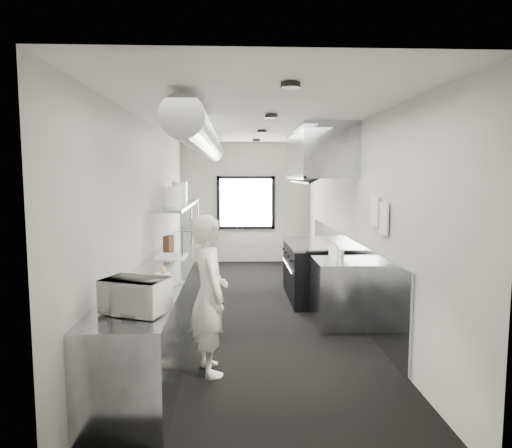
{
  "coord_description": "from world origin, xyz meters",
  "views": [
    {
      "loc": [
        -0.25,
        -6.79,
        2.06
      ],
      "look_at": [
        0.05,
        -0.2,
        1.35
      ],
      "focal_mm": 32.41,
      "sensor_mm": 36.0,
      "label": 1
    }
  ],
  "objects": [
    {
      "name": "floor",
      "position": [
        0.0,
        0.0,
        0.0
      ],
      "size": [
        3.0,
        8.0,
        0.01
      ],
      "primitive_type": "cube",
      "color": "black",
      "rests_on": "ground"
    },
    {
      "name": "ceiling",
      "position": [
        0.0,
        0.0,
        2.8
      ],
      "size": [
        3.0,
        8.0,
        0.01
      ],
      "primitive_type": "cube",
      "color": "silver",
      "rests_on": "wall_back"
    },
    {
      "name": "wall_back",
      "position": [
        0.0,
        4.0,
        1.4
      ],
      "size": [
        3.0,
        0.02,
        2.8
      ],
      "primitive_type": "cube",
      "color": "#B8B5AE",
      "rests_on": "floor"
    },
    {
      "name": "wall_front",
      "position": [
        0.0,
        -4.0,
        1.4
      ],
      "size": [
        3.0,
        0.02,
        2.8
      ],
      "primitive_type": "cube",
      "color": "#B8B5AE",
      "rests_on": "floor"
    },
    {
      "name": "wall_left",
      "position": [
        -1.5,
        0.0,
        1.4
      ],
      "size": [
        0.02,
        8.0,
        2.8
      ],
      "primitive_type": "cube",
      "color": "#B8B5AE",
      "rests_on": "floor"
    },
    {
      "name": "wall_right",
      "position": [
        1.5,
        0.0,
        1.4
      ],
      "size": [
        0.02,
        8.0,
        2.8
      ],
      "primitive_type": "cube",
      "color": "#B8B5AE",
      "rests_on": "floor"
    },
    {
      "name": "wall_cladding",
      "position": [
        1.48,
        0.3,
        0.55
      ],
      "size": [
        0.03,
        5.5,
        1.1
      ],
      "primitive_type": "cube",
      "color": "gray",
      "rests_on": "wall_right"
    },
    {
      "name": "hvac_duct",
      "position": [
        -0.7,
        0.4,
        2.55
      ],
      "size": [
        0.4,
        6.4,
        0.4
      ],
      "primitive_type": "cylinder",
      "rotation": [
        1.57,
        0.0,
        0.0
      ],
      "color": "gray",
      "rests_on": "ceiling"
    },
    {
      "name": "service_window",
      "position": [
        0.0,
        3.96,
        1.4
      ],
      "size": [
        1.36,
        0.05,
        1.25
      ],
      "color": "white",
      "rests_on": "wall_back"
    },
    {
      "name": "exhaust_hood",
      "position": [
        1.1,
        0.7,
        2.39
      ],
      "size": [
        0.81,
        2.2,
        0.88
      ],
      "color": "gray",
      "rests_on": "ceiling"
    },
    {
      "name": "prep_counter",
      "position": [
        -1.15,
        -0.5,
        0.45
      ],
      "size": [
        0.7,
        6.0,
        0.9
      ],
      "primitive_type": "cube",
      "color": "gray",
      "rests_on": "floor"
    },
    {
      "name": "pass_shelf",
      "position": [
        -1.19,
        1.0,
        1.54
      ],
      "size": [
        0.45,
        3.0,
        0.68
      ],
      "color": "gray",
      "rests_on": "prep_counter"
    },
    {
      "name": "range",
      "position": [
        1.04,
        0.7,
        0.47
      ],
      "size": [
        0.88,
        1.6,
        0.94
      ],
      "color": "black",
      "rests_on": "floor"
    },
    {
      "name": "bottle_station",
      "position": [
        1.15,
        -0.7,
        0.45
      ],
      "size": [
        0.65,
        0.8,
        0.9
      ],
      "primitive_type": "cube",
      "color": "gray",
      "rests_on": "floor"
    },
    {
      "name": "far_work_table",
      "position": [
        -1.15,
        3.2,
        0.45
      ],
      "size": [
        0.7,
        1.2,
        0.9
      ],
      "primitive_type": "cube",
      "color": "gray",
      "rests_on": "floor"
    },
    {
      "name": "notice_sheet_a",
      "position": [
        1.47,
        -1.2,
        1.6
      ],
      "size": [
        0.02,
        0.28,
        0.38
      ],
      "primitive_type": "cube",
      "color": "silver",
      "rests_on": "wall_right"
    },
    {
      "name": "notice_sheet_b",
      "position": [
        1.47,
        -1.55,
        1.55
      ],
      "size": [
        0.02,
        0.28,
        0.38
      ],
      "primitive_type": "cube",
      "color": "silver",
      "rests_on": "wall_right"
    },
    {
      "name": "line_cook",
      "position": [
        -0.52,
        -2.13,
        0.83
      ],
      "size": [
        0.56,
        0.69,
        1.65
      ],
      "primitive_type": "imported",
      "rotation": [
        0.0,
        0.0,
        1.87
      ],
      "color": "white",
      "rests_on": "floor"
    },
    {
      "name": "microwave",
      "position": [
        -1.09,
        -2.98,
        1.05
      ],
      "size": [
        0.58,
        0.51,
        0.29
      ],
      "primitive_type": "imported",
      "rotation": [
        0.0,
        0.0,
        -0.35
      ],
      "color": "white",
      "rests_on": "prep_counter"
    },
    {
      "name": "deli_tub_a",
      "position": [
        -1.32,
        -2.54,
        0.95
      ],
      "size": [
        0.18,
        0.18,
        0.1
      ],
      "primitive_type": "cylinder",
      "rotation": [
        0.0,
        0.0,
        0.33
      ],
      "color": "#ABB7A8",
      "rests_on": "prep_counter"
    },
    {
      "name": "deli_tub_b",
      "position": [
        -1.31,
        -2.46,
        0.95
      ],
      "size": [
        0.15,
        0.15,
        0.1
      ],
      "primitive_type": "cylinder",
      "rotation": [
        0.0,
        0.0,
        0.09
      ],
      "color": "#ABB7A8",
      "rests_on": "prep_counter"
    },
    {
      "name": "newspaper",
      "position": [
        -1.04,
        -2.01,
        0.91
      ],
      "size": [
        0.49,
        0.54,
        0.01
      ],
      "primitive_type": "cube",
      "rotation": [
        0.0,
        0.0,
        -0.38
      ],
      "color": "silver",
      "rests_on": "prep_counter"
    },
    {
      "name": "small_plate",
      "position": [
        -1.09,
        -1.47,
        0.91
      ],
      "size": [
        0.24,
        0.24,
        0.02
      ],
      "primitive_type": "cylinder",
      "rotation": [
        0.0,
        0.0,
        0.43
      ],
      "color": "white",
      "rests_on": "prep_counter"
    },
    {
      "name": "pastry",
      "position": [
        -1.09,
        -1.47,
        0.96
      ],
      "size": [
        0.08,
        0.08,
        0.08
      ],
      "primitive_type": "sphere",
      "color": "#DFC275",
      "rests_on": "small_plate"
    },
    {
      "name": "cutting_board",
      "position": [
        -1.15,
        -0.34,
        0.91
      ],
      "size": [
        0.41,
        0.54,
        0.02
      ],
      "primitive_type": "cube",
      "rotation": [
        0.0,
        0.0,
        -0.01
      ],
      "color": "silver",
      "rests_on": "prep_counter"
    },
    {
      "name": "knife_block",
      "position": [
        -1.26,
        0.18,
        1.02
      ],
      "size": [
        0.15,
        0.23,
        0.24
      ],
      "primitive_type": "cube",
      "rotation": [
        0.0,
        0.0,
        -0.24
      ],
      "color": "#522F1D",
      "rests_on": "prep_counter"
    },
    {
      "name": "plate_stack_a",
      "position": [
        -1.22,
        0.28,
        1.72
      ],
      "size": [
        0.32,
        0.32,
        0.29
      ],
      "primitive_type": "cylinder",
      "rotation": [
        0.0,
        0.0,
        -0.33
      ],
      "color": "white",
      "rests_on": "pass_shelf"
    },
    {
      "name": "plate_stack_b",
      "position": [
        -1.22,
        0.73,
        1.72
      ],
      "size": [
        0.26,
        0.26,
        0.3
      ],
      "primitive_type": "cylinder",
      "rotation": [
        0.0,
        0.0,
        0.15
      ],
      "color": "white",
      "rests_on": "pass_shelf"
    },
    {
      "name": "plate_stack_c",
      "position": [
        -1.23,
        1.34,
        1.75
      ],
      "size": [
        0.32,
        0.32,
        0.36
      ],
      "primitive_type": "cylinder",
      "rotation": [
        0.0,
        0.0,
        -0.32
      ],
      "color": "white",
      "rests_on": "pass_shelf"
    },
    {
      "name": "plate_stack_d",
      "position": [
        -1.23,
        1.58,
        1.75
      ],
      "size": [
        0.24,
        0.24,
        0.36
      ],
      "primitive_type": "cylinder",
      "rotation": [
        0.0,
        0.0,
        0.04
      ],
      "color": "white",
      "rests_on": "pass_shelf"
    },
    {
      "name": "squeeze_bottle_a",
      "position": [
        1.1,
        -1.04,
        0.99
      ],
      "size": [
        0.08,
        0.08,
        0.18
      ],
      "primitive_type": "cylinder",
      "rotation": [
        0.0,
        0.0,
        0.32
      ],
      "color": "silver",
      "rests_on": "bottle_station"
    },
    {
      "name": "squeeze_bottle_b",
      "position": [
        1.1,
        -0.8,
        0.99
      ],
      "size": [
        0.06,
        0.06,
        0.18
      ],
      "primitive_type": "cylinder",
      "rotation": [
        0.0,
        0.0,
        0.01
      ],
      "color": "silver",
      "rests_on": "bottle_station"
    },
    {
      "name": "squeeze_bottle_c",
      "position": [
        1.1,
        -0.73,
        0.99
      ],
      "size": [
        0.07,
        0.07,
        0.18
      ],
      "primitive_type": "cylinder",
      "rotation": [
        0.0,
        0.0,
        0.12
      ],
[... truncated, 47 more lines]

